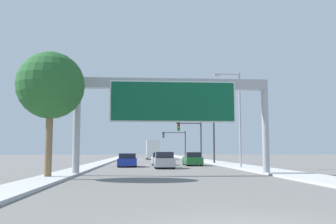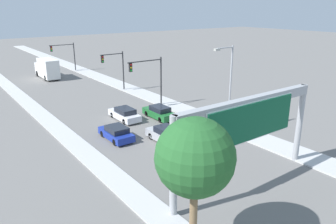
{
  "view_description": "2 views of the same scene",
  "coord_description": "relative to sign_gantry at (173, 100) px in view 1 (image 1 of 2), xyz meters",
  "views": [
    {
      "loc": [
        -2.13,
        -7.33,
        1.63
      ],
      "look_at": [
        0.0,
        22.53,
        4.73
      ],
      "focal_mm": 40.0,
      "sensor_mm": 36.0,
      "label": 1
    },
    {
      "loc": [
        -17.02,
        4.17,
        12.39
      ],
      "look_at": [
        -0.44,
        26.7,
        3.34
      ],
      "focal_mm": 35.0,
      "sensor_mm": 36.0,
      "label": 2
    }
  ],
  "objects": [
    {
      "name": "car_mid_center",
      "position": [
        0.0,
        9.79,
        -4.37
      ],
      "size": [
        1.8,
        4.33,
        1.52
      ],
      "color": "#A5A8AD",
      "rests_on": "ground"
    },
    {
      "name": "sign_gantry",
      "position": [
        0.0,
        0.0,
        0.0
      ],
      "size": [
        13.38,
        0.73,
        6.55
      ],
      "color": "#9EA0A5",
      "rests_on": "ground"
    },
    {
      "name": "car_far_right",
      "position": [
        0.0,
        17.8,
        -4.41
      ],
      "size": [
        1.82,
        4.65,
        1.41
      ],
      "color": "silver",
      "rests_on": "ground"
    },
    {
      "name": "traffic_light_mid_block",
      "position": [
        5.57,
        30.13,
        -1.08
      ],
      "size": [
        3.73,
        0.32,
        5.99
      ],
      "color": "#2D2D30",
      "rests_on": "ground"
    },
    {
      "name": "sidewalk_right",
      "position": [
        7.75,
        42.13,
        -5.0
      ],
      "size": [
        3.0,
        120.0,
        0.15
      ],
      "color": "#B8B8B8",
      "rests_on": "ground"
    },
    {
      "name": "traffic_light_near_intersection",
      "position": [
        5.2,
        20.13,
        -0.78
      ],
      "size": [
        4.92,
        0.32,
        6.33
      ],
      "color": "#2D2D30",
      "rests_on": "ground"
    },
    {
      "name": "palm_tree_foreground",
      "position": [
        -7.5,
        -2.95,
        0.36
      ],
      "size": [
        3.97,
        3.97,
        7.47
      ],
      "color": "brown",
      "rests_on": "ground"
    },
    {
      "name": "traffic_light_far_intersection",
      "position": [
        5.09,
        50.13,
        -1.25
      ],
      "size": [
        4.9,
        0.32,
        5.58
      ],
      "color": "#2D2D30",
      "rests_on": "ground"
    },
    {
      "name": "street_lamp_right",
      "position": [
        6.56,
        8.25,
        0.1
      ],
      "size": [
        2.46,
        0.28,
        8.82
      ],
      "color": "#9EA0A5",
      "rests_on": "ground"
    },
    {
      "name": "car_near_center",
      "position": [
        3.5,
        15.93,
        -4.39
      ],
      "size": [
        1.75,
        4.5,
        1.46
      ],
      "color": "#1E662D",
      "rests_on": "ground"
    },
    {
      "name": "car_far_left",
      "position": [
        -3.5,
        13.18,
        -4.43
      ],
      "size": [
        1.87,
        4.23,
        1.35
      ],
      "color": "navy",
      "rests_on": "ground"
    },
    {
      "name": "truck_box_primary",
      "position": [
        0.0,
        46.03,
        -3.29
      ],
      "size": [
        2.33,
        7.64,
        3.55
      ],
      "color": "white",
      "rests_on": "ground"
    },
    {
      "name": "median_strip_left",
      "position": [
        -7.25,
        42.13,
        -5.0
      ],
      "size": [
        2.0,
        120.0,
        0.15
      ],
      "color": "#B8B8B8",
      "rests_on": "ground"
    }
  ]
}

